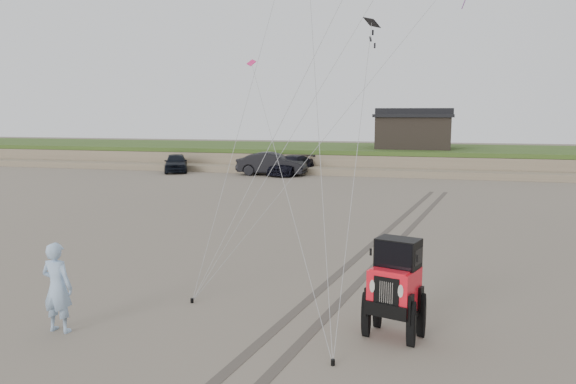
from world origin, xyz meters
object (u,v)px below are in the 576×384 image
jeep (394,299)px  man (57,287)px  truck_a (176,163)px  cabin (413,130)px  truck_c (291,165)px  truck_b (272,164)px

jeep → man: man is taller
truck_a → jeep: bearing=-81.3°
cabin → jeep: (0.99, -36.99, -2.39)m
truck_c → jeep: size_ratio=1.10×
cabin → truck_c: bearing=-140.8°
truck_b → jeep: size_ratio=1.15×
truck_a → man: (12.09, -30.85, 0.26)m
truck_b → jeep: 31.08m
truck_b → truck_c: size_ratio=1.05×
man → jeep: bearing=-165.0°
truck_a → truck_b: size_ratio=0.83×
truck_a → truck_c: size_ratio=0.87×
truck_b → man: size_ratio=2.63×
truck_b → man: (4.03, -30.54, 0.13)m
man → truck_c: bearing=-82.0°
man → cabin: bearing=-96.0°
jeep → truck_c: bearing=125.8°
truck_a → truck_b: bearing=-26.7°
cabin → jeep: bearing=-88.5°
truck_a → jeep: jeep is taller
cabin → truck_a: (-18.18, -7.65, -2.50)m
truck_a → truck_c: (9.38, 0.47, -0.02)m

